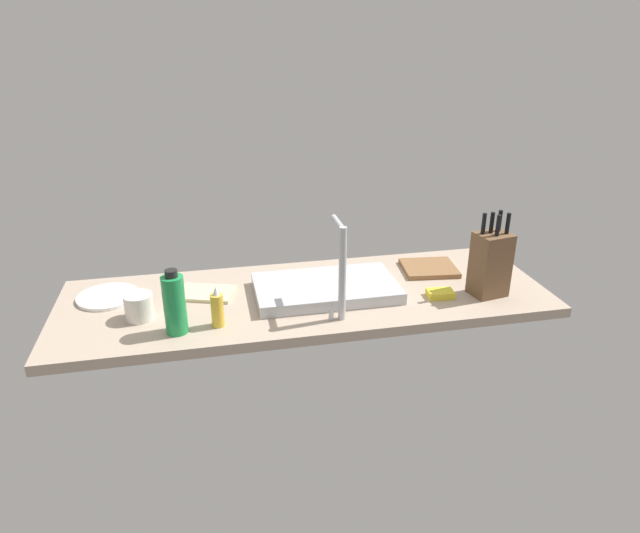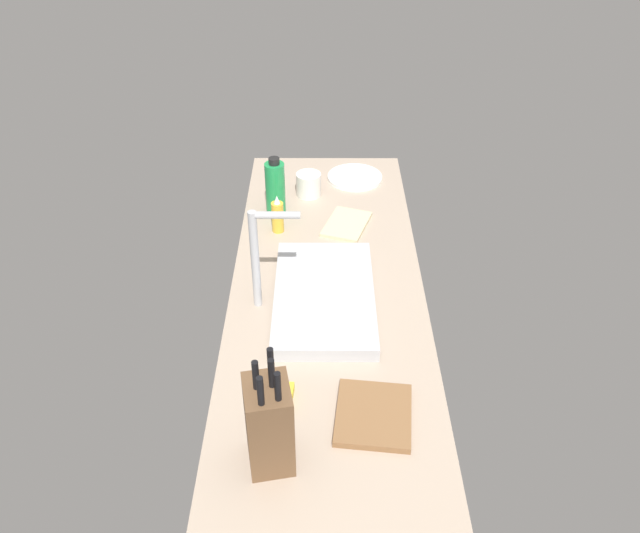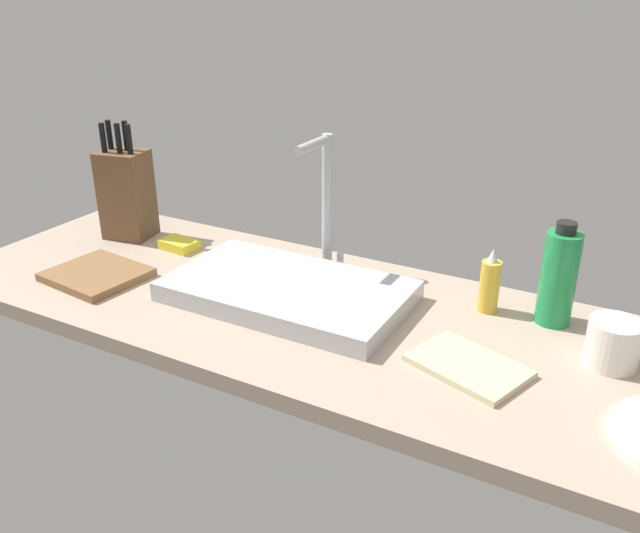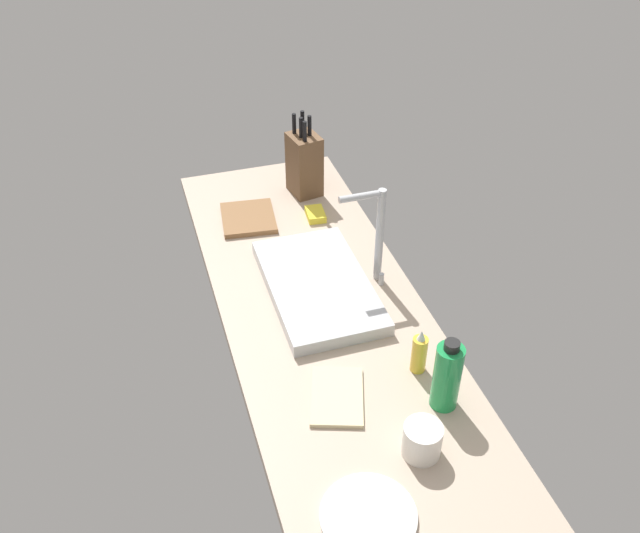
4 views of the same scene
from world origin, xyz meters
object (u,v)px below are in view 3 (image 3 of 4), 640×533
(sink_basin, at_px, (288,291))
(faucet, at_px, (325,194))
(soap_bottle, at_px, (490,284))
(dish_towel, at_px, (468,366))
(coffee_mug, at_px, (613,343))
(water_bottle, at_px, (559,277))
(knife_block, at_px, (126,193))
(dish_sponge, at_px, (179,244))
(cutting_board, at_px, (97,275))

(sink_basin, bearing_deg, faucet, 92.58)
(faucet, xyz_separation_m, soap_bottle, (0.39, -0.02, -0.12))
(dish_towel, bearing_deg, coffee_mug, 32.07)
(sink_basin, bearing_deg, water_bottle, 18.38)
(knife_block, height_order, water_bottle, knife_block)
(sink_basin, distance_m, knife_block, 0.58)
(water_bottle, distance_m, dish_sponge, 0.90)
(water_bottle, bearing_deg, faucet, 178.91)
(water_bottle, xyz_separation_m, dish_towel, (-0.09, -0.25, -0.09))
(sink_basin, height_order, water_bottle, water_bottle)
(dish_towel, relative_size, dish_sponge, 2.13)
(soap_bottle, distance_m, coffee_mug, 0.26)
(water_bottle, distance_m, coffee_mug, 0.17)
(coffee_mug, relative_size, dish_sponge, 1.01)
(faucet, relative_size, cutting_board, 1.56)
(cutting_board, bearing_deg, faucet, 34.68)
(faucet, height_order, cutting_board, faucet)
(cutting_board, xyz_separation_m, soap_bottle, (0.82, 0.27, 0.05))
(sink_basin, xyz_separation_m, soap_bottle, (0.38, 0.15, 0.04))
(coffee_mug, bearing_deg, sink_basin, -174.94)
(dish_towel, bearing_deg, sink_basin, 169.34)
(faucet, bearing_deg, water_bottle, -1.09)
(faucet, relative_size, dish_sponge, 3.48)
(knife_block, relative_size, water_bottle, 1.43)
(soap_bottle, bearing_deg, dish_sponge, -176.56)
(knife_block, distance_m, dish_towel, 1.00)
(cutting_board, distance_m, coffee_mug, 1.08)
(cutting_board, distance_m, soap_bottle, 0.86)
(sink_basin, height_order, coffee_mug, coffee_mug)
(sink_basin, height_order, dish_towel, sink_basin)
(soap_bottle, bearing_deg, coffee_mug, -22.08)
(sink_basin, relative_size, dish_sponge, 5.53)
(soap_bottle, bearing_deg, dish_towel, -82.17)
(knife_block, bearing_deg, dish_towel, -22.26)
(sink_basin, xyz_separation_m, water_bottle, (0.51, 0.17, 0.08))
(cutting_board, bearing_deg, sink_basin, 15.02)
(sink_basin, bearing_deg, dish_sponge, 164.19)
(water_bottle, bearing_deg, knife_block, -177.38)
(sink_basin, height_order, soap_bottle, soap_bottle)
(cutting_board, height_order, dish_sponge, dish_sponge)
(faucet, distance_m, coffee_mug, 0.66)
(soap_bottle, bearing_deg, faucet, 176.55)
(sink_basin, relative_size, cutting_board, 2.48)
(dish_sponge, bearing_deg, water_bottle, 3.83)
(faucet, xyz_separation_m, water_bottle, (0.52, -0.01, -0.09))
(dish_towel, bearing_deg, water_bottle, 69.21)
(sink_basin, bearing_deg, dish_towel, -10.66)
(faucet, height_order, coffee_mug, faucet)
(dish_sponge, bearing_deg, faucet, 10.47)
(faucet, height_order, dish_towel, faucet)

